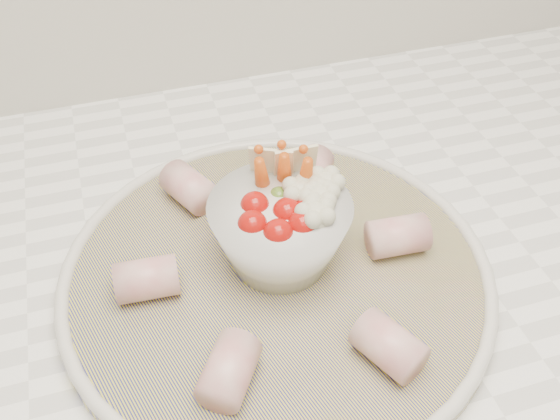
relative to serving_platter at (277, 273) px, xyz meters
name	(u,v)px	position (x,y,z in m)	size (l,w,h in m)	color
serving_platter	(277,273)	(0.00, 0.00, 0.00)	(0.47, 0.47, 0.02)	navy
veggie_bowl	(283,227)	(0.01, 0.01, 0.04)	(0.12, 0.12, 0.10)	silver
cured_meat_rolls	(277,257)	(0.00, 0.00, 0.02)	(0.28, 0.29, 0.04)	#C1585E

